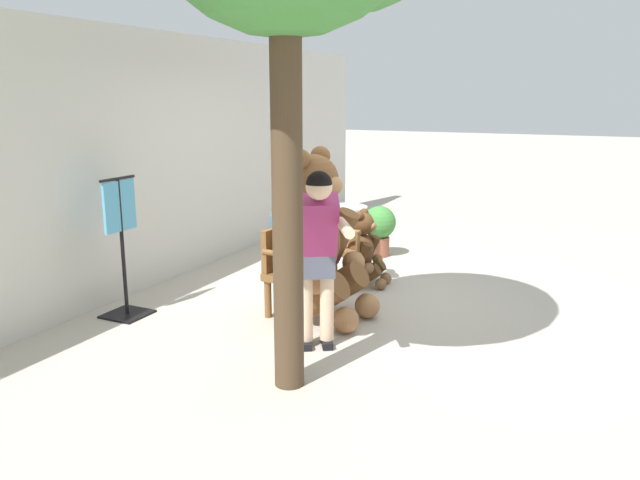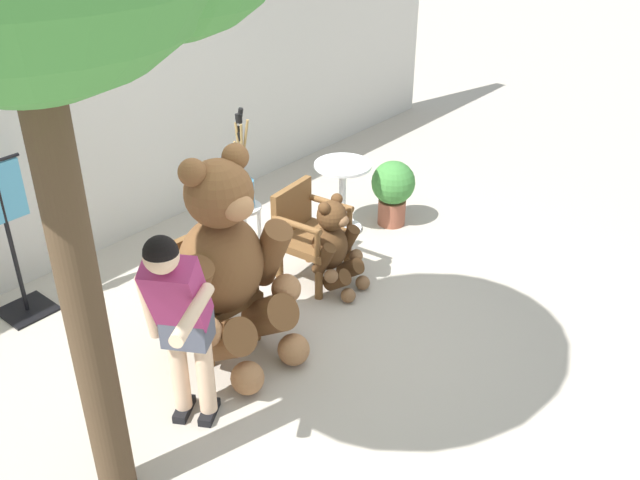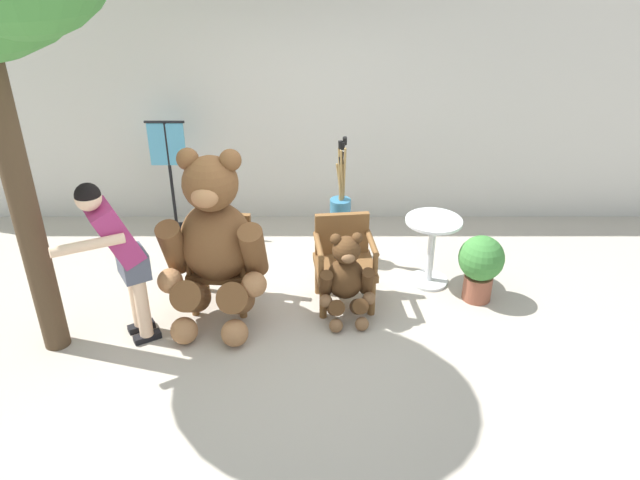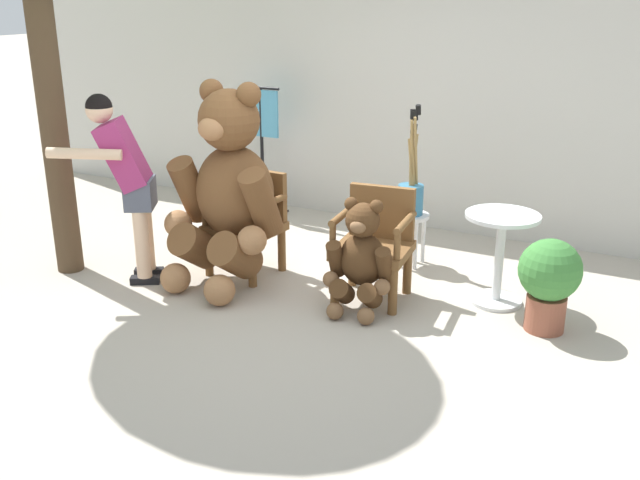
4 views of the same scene
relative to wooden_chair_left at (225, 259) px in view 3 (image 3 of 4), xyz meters
name	(u,v)px [view 3 (image 3 of 4)]	position (x,y,z in m)	size (l,w,h in m)	color
ground_plane	(284,328)	(0.58, -0.48, -0.46)	(60.00, 60.00, 0.00)	#B2A899
back_wall	(292,105)	(0.58, 1.92, 0.94)	(10.00, 0.16, 2.80)	beige
wooden_chair_left	(225,259)	(0.00, 0.00, 0.00)	(0.60, 0.56, 0.86)	brown
wooden_chair_right	(346,259)	(1.16, 0.00, 0.00)	(0.61, 0.58, 0.86)	brown
teddy_bear_large	(216,241)	(-0.01, -0.27, 0.34)	(0.99, 0.96, 1.64)	brown
teddy_bear_small	(349,278)	(1.17, -0.29, -0.04)	(0.53, 0.52, 0.87)	#4C3019
person_visitor	(121,249)	(-0.74, -0.62, 0.45)	(0.64, 0.72, 1.55)	black
white_stool	(342,231)	(1.15, 0.79, -0.11)	(0.34, 0.34, 0.46)	silver
brush_bucket	(343,205)	(1.15, 0.79, 0.20)	(0.22, 0.22, 0.95)	teal
round_side_table	(434,244)	(2.05, 0.33, -0.01)	(0.56, 0.56, 0.72)	silver
potted_plant	(483,264)	(2.48, 0.02, -0.07)	(0.44, 0.44, 0.68)	brown
clothing_display_stand	(173,175)	(-0.77, 1.45, 0.26)	(0.44, 0.40, 1.36)	black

